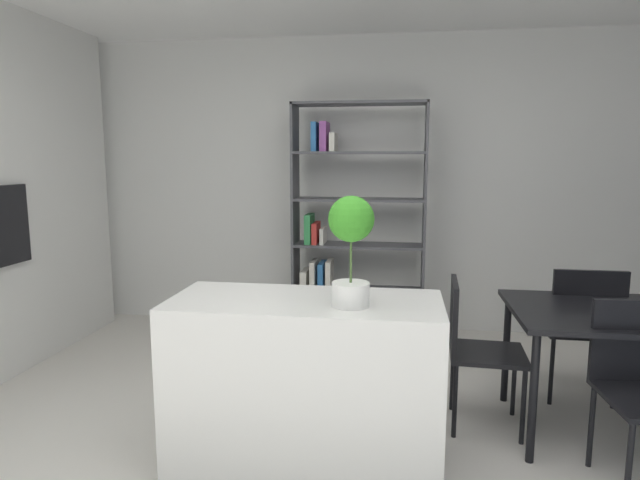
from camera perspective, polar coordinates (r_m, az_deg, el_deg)
name	(u,v)px	position (r m, az deg, el deg)	size (l,w,h in m)	color
back_partition	(362,185)	(5.10, 4.50, 5.80)	(6.26, 0.06, 2.70)	silver
kitchen_island	(306,382)	(2.91, -1.53, -14.80)	(1.38, 0.61, 0.89)	silver
potted_plant_on_island	(351,239)	(2.57, 3.30, 0.06)	(0.22, 0.22, 0.54)	white
open_bookshelf	(346,228)	(4.80, 2.80, 1.30)	(1.16, 0.32, 2.08)	#4C4C51
dining_table	(610,324)	(3.52, 28.26, -7.78)	(1.09, 0.86, 0.75)	black
dining_chair_island_side	(471,340)	(3.38, 15.70, -10.16)	(0.46, 0.44, 0.88)	black
dining_chair_far	(582,321)	(3.96, 25.93, -7.72)	(0.45, 0.44, 0.91)	black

